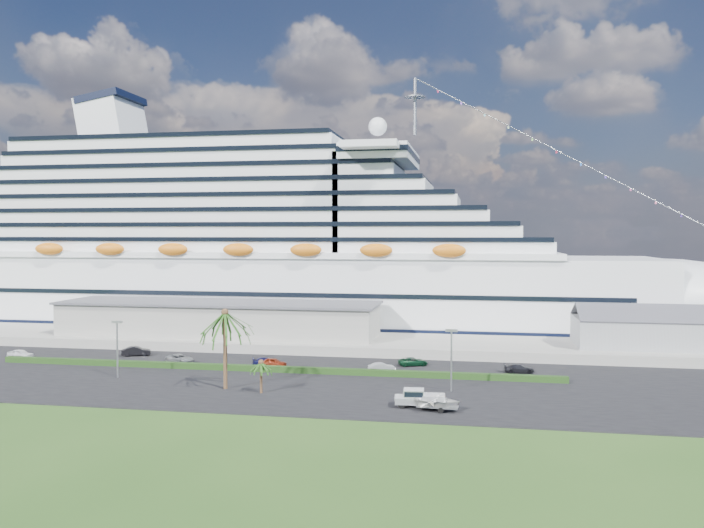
% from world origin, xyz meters
% --- Properties ---
extents(ground, '(420.00, 420.00, 0.00)m').
position_xyz_m(ground, '(0.00, 0.00, 0.00)').
color(ground, '#264918').
rests_on(ground, ground).
extents(asphalt_lot, '(140.00, 38.00, 0.12)m').
position_xyz_m(asphalt_lot, '(0.00, 11.00, 0.06)').
color(asphalt_lot, black).
rests_on(asphalt_lot, ground).
extents(wharf, '(240.00, 20.00, 1.80)m').
position_xyz_m(wharf, '(0.00, 40.00, 0.90)').
color(wharf, gray).
rests_on(wharf, ground).
extents(water, '(420.00, 160.00, 0.02)m').
position_xyz_m(water, '(0.00, 130.00, 0.01)').
color(water, black).
rests_on(water, ground).
extents(cruise_ship, '(191.00, 38.00, 54.00)m').
position_xyz_m(cruise_ship, '(-21.53, 64.00, 16.69)').
color(cruise_ship, silver).
rests_on(cruise_ship, ground).
extents(terminal_building, '(61.00, 15.00, 6.30)m').
position_xyz_m(terminal_building, '(-25.00, 40.00, 5.01)').
color(terminal_building, gray).
rests_on(terminal_building, wharf).
extents(port_shed, '(24.00, 12.31, 7.37)m').
position_xyz_m(port_shed, '(52.00, 40.00, 4.40)').
color(port_shed, gray).
rests_on(port_shed, wharf).
extents(hedge, '(88.00, 1.10, 0.90)m').
position_xyz_m(hedge, '(-8.00, 16.00, 0.57)').
color(hedge, black).
rests_on(hedge, asphalt_lot).
extents(lamp_post_left, '(1.60, 0.35, 8.27)m').
position_xyz_m(lamp_post_left, '(-28.00, 8.00, 5.34)').
color(lamp_post_left, gray).
rests_on(lamp_post_left, asphalt_lot).
extents(lamp_post_right, '(1.60, 0.35, 8.27)m').
position_xyz_m(lamp_post_right, '(20.00, 8.00, 5.34)').
color(lamp_post_right, gray).
rests_on(lamp_post_right, asphalt_lot).
extents(palm_tall, '(8.82, 8.82, 11.13)m').
position_xyz_m(palm_tall, '(-10.00, 4.00, 9.20)').
color(palm_tall, '#47301E').
rests_on(palm_tall, ground).
extents(palm_short, '(3.53, 3.53, 4.56)m').
position_xyz_m(palm_short, '(-4.50, 2.50, 3.67)').
color(palm_short, '#47301E').
rests_on(palm_short, ground).
extents(parked_car_0, '(4.54, 2.11, 1.50)m').
position_xyz_m(parked_car_0, '(-51.90, 19.15, 0.87)').
color(parked_car_0, white).
rests_on(parked_car_0, asphalt_lot).
extents(parked_car_1, '(5.09, 3.44, 1.59)m').
position_xyz_m(parked_car_1, '(-34.00, 24.85, 0.91)').
color(parked_car_1, black).
rests_on(parked_car_1, asphalt_lot).
extents(parked_car_2, '(5.29, 3.73, 1.34)m').
position_xyz_m(parked_car_2, '(-24.04, 20.42, 0.79)').
color(parked_car_2, gray).
rests_on(parked_car_2, asphalt_lot).
extents(parked_car_3, '(4.97, 3.47, 1.34)m').
position_xyz_m(parked_car_3, '(-9.35, 20.42, 0.79)').
color(parked_car_3, '#121340').
rests_on(parked_car_3, asphalt_lot).
extents(parked_car_4, '(4.25, 1.81, 1.43)m').
position_xyz_m(parked_car_4, '(-8.04, 19.60, 0.84)').
color(parked_car_4, maroon).
rests_on(parked_car_4, asphalt_lot).
extents(parked_car_5, '(4.33, 2.73, 1.35)m').
position_xyz_m(parked_car_5, '(9.19, 19.06, 0.79)').
color(parked_car_5, '#A4A5AB').
rests_on(parked_car_5, asphalt_lot).
extents(parked_car_6, '(5.14, 3.66, 1.30)m').
position_xyz_m(parked_car_6, '(13.39, 24.66, 0.77)').
color(parked_car_6, '#0C321C').
rests_on(parked_car_6, asphalt_lot).
extents(parked_car_7, '(4.62, 2.23, 1.30)m').
position_xyz_m(parked_car_7, '(29.56, 22.00, 0.77)').
color(parked_car_7, black).
rests_on(parked_car_7, asphalt_lot).
extents(pickup_truck, '(6.22, 2.70, 2.14)m').
position_xyz_m(pickup_truck, '(16.50, -1.08, 1.30)').
color(pickup_truck, black).
rests_on(pickup_truck, asphalt_lot).
extents(boat_trailer, '(6.13, 4.16, 1.74)m').
position_xyz_m(boat_trailer, '(18.81, -2.65, 1.27)').
color(boat_trailer, gray).
rests_on(boat_trailer, asphalt_lot).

